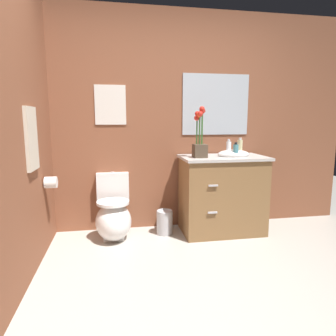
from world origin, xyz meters
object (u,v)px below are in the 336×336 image
(toilet, at_px, (113,216))
(wall_poster, at_px, (110,105))
(flower_vase, at_px, (200,139))
(trash_bin, at_px, (165,222))
(hand_wash_bottle, at_px, (240,147))
(lotion_bottle, at_px, (236,150))
(wall_mirror, at_px, (216,105))
(hanging_towel, at_px, (31,139))
(soap_bottle, at_px, (229,148))
(vanity_cabinet, at_px, (222,193))
(toilet_paper_roll, at_px, (51,182))

(toilet, xyz_separation_m, wall_poster, (0.00, 0.27, 1.19))
(flower_vase, xyz_separation_m, trash_bin, (-0.37, 0.10, -0.94))
(hand_wash_bottle, relative_size, trash_bin, 0.74)
(trash_bin, distance_m, wall_poster, 1.44)
(lotion_bottle, xyz_separation_m, wall_poster, (-1.33, 0.38, 0.49))
(wall_mirror, height_order, hanging_towel, wall_mirror)
(soap_bottle, bearing_deg, flower_vase, -154.12)
(vanity_cabinet, bearing_deg, flower_vase, -168.54)
(lotion_bottle, bearing_deg, hanging_towel, -167.42)
(vanity_cabinet, xyz_separation_m, wall_poster, (-1.22, 0.29, 0.99))
(flower_vase, xyz_separation_m, hand_wash_bottle, (0.48, 0.07, -0.10))
(vanity_cabinet, xyz_separation_m, flower_vase, (-0.29, -0.06, 0.62))
(flower_vase, xyz_separation_m, soap_bottle, (0.40, 0.20, -0.12))
(lotion_bottle, relative_size, toilet_paper_roll, 1.45)
(toilet, distance_m, vanity_cabinet, 1.24)
(hand_wash_bottle, bearing_deg, trash_bin, 177.70)
(flower_vase, xyz_separation_m, toilet_paper_roll, (-1.51, -0.11, -0.39))
(wall_poster, relative_size, wall_mirror, 0.54)
(hanging_towel, bearing_deg, flower_vase, 16.53)
(wall_poster, bearing_deg, trash_bin, -24.24)
(lotion_bottle, distance_m, wall_poster, 1.47)
(hand_wash_bottle, xyz_separation_m, wall_poster, (-1.41, 0.29, 0.47))
(vanity_cabinet, distance_m, flower_vase, 0.69)
(lotion_bottle, distance_m, hand_wash_bottle, 0.13)
(hanging_towel, distance_m, toilet_paper_roll, 0.57)
(hanging_towel, relative_size, toilet_paper_roll, 4.73)
(lotion_bottle, bearing_deg, vanity_cabinet, 141.30)
(hanging_towel, bearing_deg, toilet_paper_roll, 81.16)
(flower_vase, relative_size, soap_bottle, 3.11)
(toilet, xyz_separation_m, toilet_paper_roll, (-0.58, -0.20, 0.44))
(vanity_cabinet, xyz_separation_m, toilet_paper_roll, (-1.80, -0.17, 0.23))
(lotion_bottle, xyz_separation_m, hand_wash_bottle, (0.09, 0.09, 0.02))
(vanity_cabinet, distance_m, trash_bin, 0.73)
(lotion_bottle, bearing_deg, soap_bottle, 88.65)
(wall_mirror, bearing_deg, trash_bin, -158.81)
(flower_vase, xyz_separation_m, lotion_bottle, (0.40, -0.03, -0.13))
(flower_vase, bearing_deg, soap_bottle, 25.88)
(trash_bin, distance_m, wall_mirror, 1.49)
(hand_wash_bottle, distance_m, hanging_towel, 2.12)
(flower_vase, distance_m, hand_wash_bottle, 0.50)
(hand_wash_bottle, xyz_separation_m, toilet_paper_roll, (-1.99, -0.18, -0.29))
(soap_bottle, distance_m, trash_bin, 1.13)
(trash_bin, bearing_deg, wall_mirror, 21.19)
(flower_vase, distance_m, toilet_paper_roll, 1.56)
(toilet_paper_roll, bearing_deg, wall_poster, 38.68)
(hand_wash_bottle, bearing_deg, lotion_bottle, -133.00)
(hand_wash_bottle, distance_m, wall_poster, 1.52)
(toilet, relative_size, toilet_paper_roll, 6.27)
(wall_poster, bearing_deg, toilet, -90.00)
(hand_wash_bottle, bearing_deg, wall_poster, 168.49)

